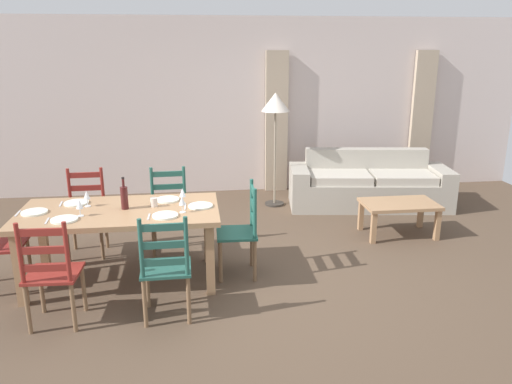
% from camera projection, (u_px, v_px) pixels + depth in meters
% --- Properties ---
extents(ground_plane, '(9.60, 9.60, 0.02)m').
position_uv_depth(ground_plane, '(251.00, 279.00, 5.08)').
color(ground_plane, brown).
extents(wall_far, '(9.60, 0.16, 2.70)m').
position_uv_depth(wall_far, '(226.00, 106.00, 7.84)').
color(wall_far, beige).
rests_on(wall_far, ground_plane).
extents(curtain_panel_left, '(0.35, 0.08, 2.20)m').
position_uv_depth(curtain_panel_left, '(277.00, 123.00, 7.87)').
color(curtain_panel_left, tan).
rests_on(curtain_panel_left, ground_plane).
extents(curtain_panel_right, '(0.35, 0.08, 2.20)m').
position_uv_depth(curtain_panel_right, '(421.00, 120.00, 8.16)').
color(curtain_panel_right, tan).
rests_on(curtain_panel_right, ground_plane).
extents(dining_table, '(1.90, 0.96, 0.75)m').
position_uv_depth(dining_table, '(120.00, 218.00, 4.83)').
color(dining_table, '#A47A54').
rests_on(dining_table, ground_plane).
extents(dining_chair_near_left, '(0.44, 0.42, 0.96)m').
position_uv_depth(dining_chair_near_left, '(51.00, 273.00, 4.09)').
color(dining_chair_near_left, maroon).
rests_on(dining_chair_near_left, ground_plane).
extents(dining_chair_near_right, '(0.43, 0.41, 0.96)m').
position_uv_depth(dining_chair_near_right, '(166.00, 267.00, 4.19)').
color(dining_chair_near_right, '#245449').
rests_on(dining_chair_near_right, ground_plane).
extents(dining_chair_far_left, '(0.43, 0.41, 0.96)m').
position_uv_depth(dining_chair_far_left, '(86.00, 213.00, 5.57)').
color(dining_chair_far_left, maroon).
rests_on(dining_chair_far_left, ground_plane).
extents(dining_chair_far_right, '(0.43, 0.41, 0.96)m').
position_uv_depth(dining_chair_far_right, '(169.00, 211.00, 5.62)').
color(dining_chair_far_right, '#24584A').
rests_on(dining_chair_far_right, ground_plane).
extents(dining_chair_head_east, '(0.41, 0.43, 0.96)m').
position_uv_depth(dining_chair_head_east, '(242.00, 230.00, 5.04)').
color(dining_chair_head_east, '#21584B').
rests_on(dining_chair_head_east, ground_plane).
extents(dinner_plate_near_left, '(0.24, 0.24, 0.02)m').
position_uv_depth(dinner_plate_near_left, '(64.00, 220.00, 4.51)').
color(dinner_plate_near_left, white).
rests_on(dinner_plate_near_left, dining_table).
extents(fork_near_left, '(0.03, 0.17, 0.01)m').
position_uv_depth(fork_near_left, '(47.00, 221.00, 4.49)').
color(fork_near_left, silver).
rests_on(fork_near_left, dining_table).
extents(dinner_plate_near_right, '(0.24, 0.24, 0.02)m').
position_uv_depth(dinner_plate_near_right, '(165.00, 215.00, 4.61)').
color(dinner_plate_near_right, white).
rests_on(dinner_plate_near_right, dining_table).
extents(fork_near_right, '(0.02, 0.17, 0.01)m').
position_uv_depth(fork_near_right, '(149.00, 217.00, 4.60)').
color(fork_near_right, silver).
rests_on(fork_near_right, dining_table).
extents(dinner_plate_far_left, '(0.24, 0.24, 0.02)m').
position_uv_depth(dinner_plate_far_left, '(76.00, 203.00, 4.98)').
color(dinner_plate_far_left, white).
rests_on(dinner_plate_far_left, dining_table).
extents(fork_far_left, '(0.03, 0.17, 0.01)m').
position_uv_depth(fork_far_left, '(61.00, 204.00, 4.97)').
color(fork_far_left, silver).
rests_on(fork_far_left, dining_table).
extents(dinner_plate_far_right, '(0.24, 0.24, 0.02)m').
position_uv_depth(dinner_plate_far_right, '(168.00, 200.00, 5.09)').
color(dinner_plate_far_right, white).
rests_on(dinner_plate_far_right, dining_table).
extents(fork_far_right, '(0.03, 0.17, 0.01)m').
position_uv_depth(fork_far_right, '(153.00, 201.00, 5.07)').
color(fork_far_right, silver).
rests_on(fork_far_right, dining_table).
extents(dinner_plate_head_west, '(0.24, 0.24, 0.02)m').
position_uv_depth(dinner_plate_head_west, '(34.00, 212.00, 4.71)').
color(dinner_plate_head_west, white).
rests_on(dinner_plate_head_west, dining_table).
extents(fork_head_west, '(0.02, 0.17, 0.01)m').
position_uv_depth(fork_head_west, '(18.00, 213.00, 4.69)').
color(fork_head_west, silver).
rests_on(fork_head_west, dining_table).
extents(dinner_plate_head_east, '(0.24, 0.24, 0.02)m').
position_uv_depth(dinner_plate_head_east, '(201.00, 206.00, 4.89)').
color(dinner_plate_head_east, white).
rests_on(dinner_plate_head_east, dining_table).
extents(fork_head_east, '(0.02, 0.17, 0.01)m').
position_uv_depth(fork_head_east, '(185.00, 207.00, 4.88)').
color(fork_head_east, silver).
rests_on(fork_head_east, dining_table).
extents(wine_bottle, '(0.07, 0.07, 0.32)m').
position_uv_depth(wine_bottle, '(124.00, 197.00, 4.80)').
color(wine_bottle, '#471919').
rests_on(wine_bottle, dining_table).
extents(wine_glass_near_left, '(0.06, 0.06, 0.16)m').
position_uv_depth(wine_glass_near_left, '(79.00, 205.00, 4.59)').
color(wine_glass_near_left, white).
rests_on(wine_glass_near_left, dining_table).
extents(wine_glass_near_right, '(0.06, 0.06, 0.16)m').
position_uv_depth(wine_glass_near_right, '(182.00, 201.00, 4.70)').
color(wine_glass_near_right, white).
rests_on(wine_glass_near_right, dining_table).
extents(wine_glass_far_left, '(0.06, 0.06, 0.16)m').
position_uv_depth(wine_glass_far_left, '(87.00, 196.00, 4.87)').
color(wine_glass_far_left, white).
rests_on(wine_glass_far_left, dining_table).
extents(wine_glass_far_right, '(0.06, 0.06, 0.16)m').
position_uv_depth(wine_glass_far_right, '(183.00, 193.00, 4.96)').
color(wine_glass_far_right, white).
rests_on(wine_glass_far_right, dining_table).
extents(coffee_cup_primary, '(0.07, 0.07, 0.09)m').
position_uv_depth(coffee_cup_primary, '(154.00, 202.00, 4.89)').
color(coffee_cup_primary, beige).
rests_on(coffee_cup_primary, dining_table).
extents(couch, '(2.36, 1.09, 0.80)m').
position_uv_depth(couch, '(368.00, 186.00, 7.32)').
color(couch, '#A59D8F').
rests_on(couch, ground_plane).
extents(coffee_table, '(0.90, 0.56, 0.42)m').
position_uv_depth(coffee_table, '(399.00, 207.00, 6.14)').
color(coffee_table, '#A47A54').
rests_on(coffee_table, ground_plane).
extents(standing_lamp, '(0.40, 0.40, 1.64)m').
position_uv_depth(standing_lamp, '(275.00, 109.00, 7.01)').
color(standing_lamp, '#332D28').
rests_on(standing_lamp, ground_plane).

